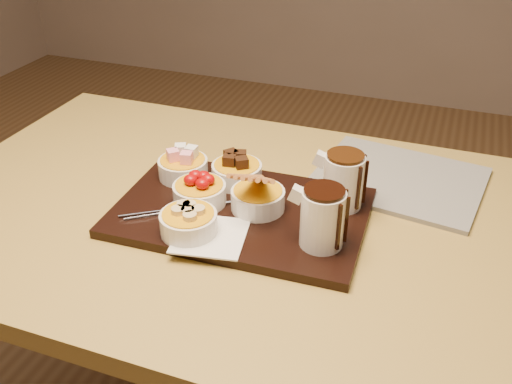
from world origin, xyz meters
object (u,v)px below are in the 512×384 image
(serving_board, at_px, (241,212))
(newspaper, at_px, (399,179))
(dining_table, at_px, (228,248))
(bowl_strawberries, at_px, (200,194))
(pitcher_dark_chocolate, at_px, (322,219))
(pitcher_milk_chocolate, at_px, (343,182))

(serving_board, height_order, newspaper, serving_board)
(dining_table, relative_size, serving_board, 2.61)
(bowl_strawberries, bearing_deg, pitcher_dark_chocolate, -10.77)
(dining_table, bearing_deg, newspaper, 35.49)
(pitcher_milk_chocolate, height_order, newspaper, pitcher_milk_chocolate)
(bowl_strawberries, height_order, newspaper, bowl_strawberries)
(dining_table, distance_m, pitcher_milk_chocolate, 0.28)
(pitcher_dark_chocolate, height_order, newspaper, pitcher_dark_chocolate)
(serving_board, relative_size, bowl_strawberries, 4.60)
(pitcher_dark_chocolate, relative_size, pitcher_milk_chocolate, 1.00)
(pitcher_milk_chocolate, bearing_deg, serving_board, -158.20)
(dining_table, xyz_separation_m, newspaper, (0.30, 0.21, 0.10))
(serving_board, relative_size, newspaper, 1.40)
(serving_board, bearing_deg, dining_table, 150.37)
(pitcher_dark_chocolate, bearing_deg, dining_table, 158.11)
(dining_table, bearing_deg, pitcher_dark_chocolate, -20.00)
(pitcher_milk_chocolate, bearing_deg, newspaper, 59.28)
(serving_board, height_order, bowl_strawberries, bowl_strawberries)
(serving_board, distance_m, newspaper, 0.35)
(bowl_strawberries, bearing_deg, serving_board, 5.46)
(bowl_strawberries, distance_m, pitcher_dark_chocolate, 0.25)
(pitcher_milk_chocolate, xyz_separation_m, newspaper, (0.09, 0.16, -0.06))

